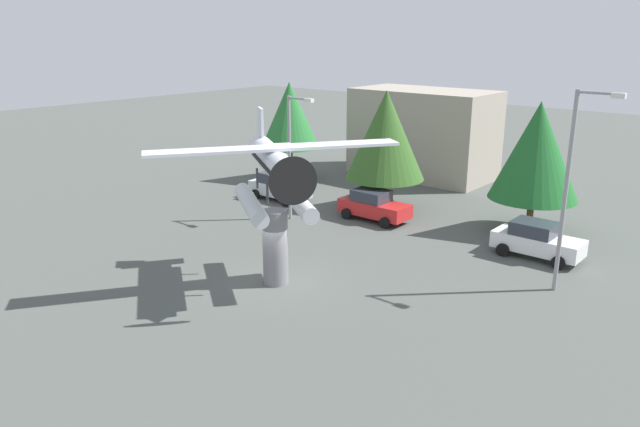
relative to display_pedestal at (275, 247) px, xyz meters
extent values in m
plane|color=#4C514C|center=(0.00, 0.00, -1.66)|extent=(140.00, 140.00, 0.00)
cylinder|color=slate|center=(0.00, 0.00, 0.00)|extent=(1.10, 1.10, 3.32)
cylinder|color=silver|center=(-0.57, -0.82, 2.01)|extent=(4.35, 3.30, 0.70)
cylinder|color=#333338|center=(0.71, -1.09, 2.81)|extent=(0.14, 0.14, 0.90)
cylinder|color=#333338|center=(-1.27, 0.27, 2.81)|extent=(0.14, 0.14, 0.90)
cylinder|color=silver|center=(0.57, 0.82, 2.01)|extent=(4.35, 3.30, 0.70)
cylinder|color=#333338|center=(1.27, -0.27, 2.81)|extent=(0.14, 0.14, 0.90)
cylinder|color=#333338|center=(-0.71, 1.09, 2.81)|extent=(0.14, 0.14, 0.90)
cylinder|color=silver|center=(0.00, 0.00, 3.81)|extent=(5.73, 4.42, 1.10)
cube|color=black|center=(0.16, -0.11, 3.81)|extent=(4.22, 3.40, 0.20)
cone|color=#262628|center=(2.68, -1.84, 3.81)|extent=(1.08, 1.12, 0.88)
cylinder|color=black|center=(3.01, -2.07, 3.81)|extent=(1.05, 1.51, 1.80)
cube|color=silver|center=(0.33, -0.23, 4.42)|extent=(6.80, 9.19, 0.12)
cube|color=silver|center=(-2.31, 1.59, 3.91)|extent=(2.16, 2.70, 0.10)
cube|color=silver|center=(-2.31, 1.59, 5.01)|extent=(0.81, 0.61, 1.30)
cube|color=silver|center=(-9.32, 10.00, -0.94)|extent=(4.20, 1.70, 0.80)
cube|color=#2D333D|center=(-9.57, 10.00, -0.22)|extent=(2.00, 1.56, 0.64)
cylinder|color=black|center=(-7.97, 9.10, -1.34)|extent=(0.64, 0.22, 0.64)
cylinder|color=black|center=(-7.97, 10.90, -1.34)|extent=(0.64, 0.22, 0.64)
cylinder|color=black|center=(-10.67, 9.10, -1.34)|extent=(0.64, 0.22, 0.64)
cylinder|color=black|center=(-10.67, 10.90, -1.34)|extent=(0.64, 0.22, 0.64)
cube|color=red|center=(-2.04, 10.34, -0.94)|extent=(4.20, 1.70, 0.80)
cube|color=#2D333D|center=(-2.29, 10.34, -0.22)|extent=(2.00, 1.56, 0.64)
cylinder|color=black|center=(-0.69, 9.44, -1.34)|extent=(0.64, 0.22, 0.64)
cylinder|color=black|center=(-0.69, 11.24, -1.34)|extent=(0.64, 0.22, 0.64)
cylinder|color=black|center=(-3.39, 9.44, -1.34)|extent=(0.64, 0.22, 0.64)
cylinder|color=black|center=(-3.39, 11.24, -1.34)|extent=(0.64, 0.22, 0.64)
cube|color=white|center=(7.55, 10.47, -0.94)|extent=(4.20, 1.70, 0.80)
cube|color=#2D333D|center=(7.30, 10.47, -0.22)|extent=(2.00, 1.56, 0.64)
cylinder|color=black|center=(8.90, 9.57, -1.34)|extent=(0.64, 0.22, 0.64)
cylinder|color=black|center=(8.90, 11.37, -1.34)|extent=(0.64, 0.22, 0.64)
cylinder|color=black|center=(6.20, 9.57, -1.34)|extent=(0.64, 0.22, 0.64)
cylinder|color=black|center=(6.20, 11.37, -1.34)|extent=(0.64, 0.22, 0.64)
cylinder|color=gray|center=(-5.97, 7.38, 1.91)|extent=(0.18, 0.18, 7.15)
cylinder|color=gray|center=(-5.17, 7.38, 5.39)|extent=(1.60, 0.12, 0.12)
cube|color=silver|center=(-4.47, 7.38, 5.34)|extent=(0.50, 0.28, 0.20)
cylinder|color=gray|center=(9.62, 7.12, 2.57)|extent=(0.18, 0.18, 8.46)
cylinder|color=gray|center=(10.42, 7.12, 6.70)|extent=(1.60, 0.12, 0.12)
cube|color=silver|center=(11.12, 7.12, 6.65)|extent=(0.50, 0.28, 0.20)
cube|color=#9E9384|center=(-5.90, 22.00, 1.56)|extent=(10.32, 5.44, 6.45)
cylinder|color=brown|center=(-12.59, 14.55, -0.45)|extent=(0.36, 0.36, 2.42)
cone|color=#287033|center=(-12.59, 14.55, 3.12)|extent=(4.25, 4.25, 4.72)
cylinder|color=brown|center=(-2.86, 12.47, -0.67)|extent=(0.36, 0.36, 1.98)
cone|color=#335B23|center=(-2.86, 12.47, 2.98)|extent=(4.79, 4.79, 5.32)
cylinder|color=brown|center=(5.74, 13.94, -0.69)|extent=(0.36, 0.36, 1.94)
cone|color=#1E6028|center=(5.74, 13.94, 2.88)|extent=(4.69, 4.69, 5.21)
camera|label=1|loc=(17.40, -17.64, 9.01)|focal=34.15mm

